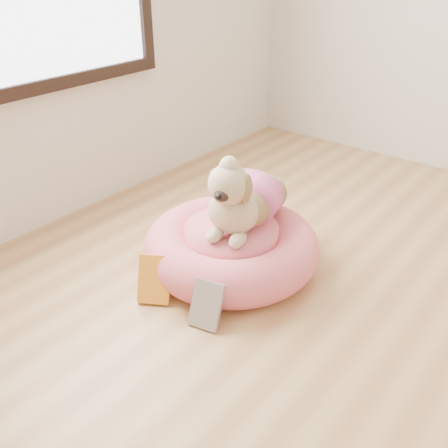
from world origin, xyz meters
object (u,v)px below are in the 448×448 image
Objects in this scene: book_yellow at (155,279)px; book_white at (206,305)px; pet_bed at (231,247)px; dog at (243,185)px.

book_yellow is 0.25m from book_white.
pet_bed is at bearing 44.72° from book_yellow.
dog is at bearing 61.94° from pet_bed.
book_white is at bearing -85.32° from dog.
dog is 0.51m from book_yellow.
pet_bed reaches higher than book_yellow.
dog is 2.60× the size of book_yellow.
book_white is at bearing -65.45° from pet_bed.
book_yellow reaches higher than book_white.
dog is (0.02, 0.04, 0.28)m from pet_bed.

